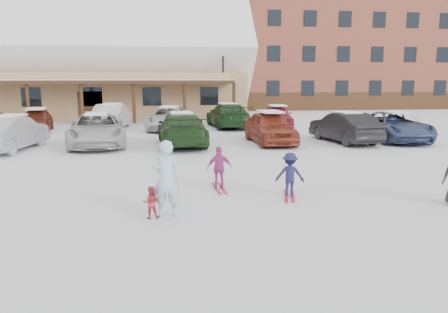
{
  "coord_description": "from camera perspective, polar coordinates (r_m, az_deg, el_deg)",
  "views": [
    {
      "loc": [
        -1.25,
        -10.98,
        3.17
      ],
      "look_at": [
        0.3,
        1.0,
        1.0
      ],
      "focal_mm": 35.0,
      "sensor_mm": 36.0,
      "label": 1
    }
  ],
  "objects": [
    {
      "name": "lamp_post",
      "position": [
        35.13,
        -0.12,
        10.63
      ],
      "size": [
        0.5,
        0.25,
        6.07
      ],
      "color": "black",
      "rests_on": "ground"
    },
    {
      "name": "skis_child_magenta",
      "position": [
        12.74,
        -0.6,
        -4.16
      ],
      "size": [
        0.26,
        1.41,
        0.03
      ],
      "primitive_type": "cube",
      "rotation": [
        0.0,
        0.0,
        3.18
      ],
      "color": "red",
      "rests_on": "ground"
    },
    {
      "name": "toddler_red",
      "position": [
        10.16,
        -9.55,
        -5.92
      ],
      "size": [
        0.37,
        0.29,
        0.75
      ],
      "primitive_type": "imported",
      "rotation": [
        0.0,
        0.0,
        3.16
      ],
      "color": "#B23233",
      "rests_on": "ground"
    },
    {
      "name": "parked_car_12",
      "position": [
        29.3,
        6.99,
        5.28
      ],
      "size": [
        1.98,
        4.24,
        1.41
      ],
      "primitive_type": "imported",
      "rotation": [
        0.0,
        0.0,
        -0.08
      ],
      "color": "#A72D46",
      "rests_on": "ground"
    },
    {
      "name": "child_magenta",
      "position": [
        12.6,
        -0.61,
        -1.48
      ],
      "size": [
        0.74,
        0.33,
        1.24
      ],
      "primitive_type": "imported",
      "rotation": [
        0.0,
        0.0,
        3.18
      ],
      "color": "#B5348C",
      "rests_on": "ground"
    },
    {
      "name": "alpine_hotel",
      "position": [
        51.67,
        10.57,
        16.09
      ],
      "size": [
        31.48,
        14.01,
        21.48
      ],
      "color": "brown",
      "rests_on": "ground"
    },
    {
      "name": "conifer_4",
      "position": [
        67.09,
        24.93,
        12.15
      ],
      "size": [
        5.06,
        5.06,
        11.73
      ],
      "color": "black",
      "rests_on": "ground"
    },
    {
      "name": "parked_car_2",
      "position": [
        21.58,
        -16.27,
        3.39
      ],
      "size": [
        3.23,
        5.81,
        1.54
      ],
      "primitive_type": "imported",
      "rotation": [
        0.0,
        0.0,
        0.13
      ],
      "color": "#BBBBBB",
      "rests_on": "ground"
    },
    {
      "name": "parked_car_8",
      "position": [
        28.6,
        -23.26,
        4.39
      ],
      "size": [
        2.26,
        4.27,
        1.38
      ],
      "primitive_type": "imported",
      "rotation": [
        0.0,
        0.0,
        0.16
      ],
      "color": "maroon",
      "rests_on": "ground"
    },
    {
      "name": "parked_car_10",
      "position": [
        27.42,
        -7.15,
        4.98
      ],
      "size": [
        3.08,
        5.45,
        1.44
      ],
      "primitive_type": "imported",
      "rotation": [
        0.0,
        0.0,
        -0.14
      ],
      "color": "silver",
      "rests_on": "ground"
    },
    {
      "name": "conifer_3",
      "position": [
        55.49,
        0.14,
        12.2
      ],
      "size": [
        3.96,
        3.96,
        9.18
      ],
      "color": "black",
      "rests_on": "ground"
    },
    {
      "name": "skis_child_navy",
      "position": [
        12.09,
        8.52,
        -5.06
      ],
      "size": [
        0.54,
        1.41,
        0.03
      ],
      "primitive_type": "cube",
      "rotation": [
        0.0,
        0.0,
        2.89
      ],
      "color": "red",
      "rests_on": "ground"
    },
    {
      "name": "forested_hillside",
      "position": [
        97.28,
        -6.94,
        19.48
      ],
      "size": [
        300.0,
        70.0,
        38.0
      ],
      "primitive_type": "cube",
      "color": "black",
      "rests_on": "ground"
    },
    {
      "name": "child_navy",
      "position": [
        11.95,
        8.59,
        -2.35
      ],
      "size": [
        0.86,
        0.63,
        1.2
      ],
      "primitive_type": "imported",
      "rotation": [
        0.0,
        0.0,
        2.89
      ],
      "color": "#1A1C42",
      "rests_on": "ground"
    },
    {
      "name": "ground",
      "position": [
        11.5,
        -0.85,
        -5.82
      ],
      "size": [
        160.0,
        160.0,
        0.0
      ],
      "primitive_type": "plane",
      "color": "white",
      "rests_on": "ground"
    },
    {
      "name": "adult_skier",
      "position": [
        10.1,
        -7.56,
        -2.9
      ],
      "size": [
        0.67,
        0.45,
        1.8
      ],
      "primitive_type": "imported",
      "rotation": [
        0.0,
        0.0,
        3.17
      ],
      "color": "#ACD1ED",
      "rests_on": "ground"
    },
    {
      "name": "parked_car_1",
      "position": [
        21.57,
        -26.17,
        2.77
      ],
      "size": [
        2.26,
        4.88,
        1.55
      ],
      "primitive_type": "imported",
      "rotation": [
        0.0,
        0.0,
        3.01
      ],
      "color": "#A7A7AC",
      "rests_on": "ground"
    },
    {
      "name": "parked_car_6",
      "position": [
        24.14,
        21.42,
        3.69
      ],
      "size": [
        2.9,
        5.47,
        1.47
      ],
      "primitive_type": "imported",
      "rotation": [
        0.0,
        0.0,
        -0.09
      ],
      "color": "#384870",
      "rests_on": "ground"
    },
    {
      "name": "parked_car_4",
      "position": [
        21.66,
        6.03,
        3.81
      ],
      "size": [
        2.09,
        4.7,
        1.57
      ],
      "primitive_type": "imported",
      "rotation": [
        0.0,
        0.0,
        0.05
      ],
      "color": "maroon",
      "rests_on": "ground"
    },
    {
      "name": "parked_car_3",
      "position": [
        20.98,
        -5.54,
        3.59
      ],
      "size": [
        2.44,
        5.45,
        1.55
      ],
      "primitive_type": "imported",
      "rotation": [
        0.0,
        0.0,
        3.19
      ],
      "color": "#1F3B1B",
      "rests_on": "ground"
    },
    {
      "name": "parked_car_11",
      "position": [
        28.52,
        0.51,
        5.38
      ],
      "size": [
        2.57,
        5.52,
        1.56
      ],
      "primitive_type": "imported",
      "rotation": [
        0.0,
        0.0,
        3.21
      ],
      "color": "#1C3E1B",
      "rests_on": "ground"
    },
    {
      "name": "parked_car_9",
      "position": [
        28.73,
        -14.38,
        5.11
      ],
      "size": [
        2.05,
        4.89,
        1.57
      ],
      "primitive_type": "imported",
      "rotation": [
        0.0,
        0.0,
        3.06
      ],
      "color": "silver",
      "rests_on": "ground"
    },
    {
      "name": "parked_car_5",
      "position": [
        22.62,
        15.46,
        3.69
      ],
      "size": [
        2.31,
        4.79,
        1.51
      ],
      "primitive_type": "imported",
      "rotation": [
        0.0,
        0.0,
        3.3
      ],
      "color": "black",
      "rests_on": "ground"
    },
    {
      "name": "day_lodge",
      "position": [
        39.71,
        -18.98,
        10.77
      ],
      "size": [
        29.12,
        12.5,
        10.38
      ],
      "color": "tan",
      "rests_on": "ground"
    }
  ]
}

